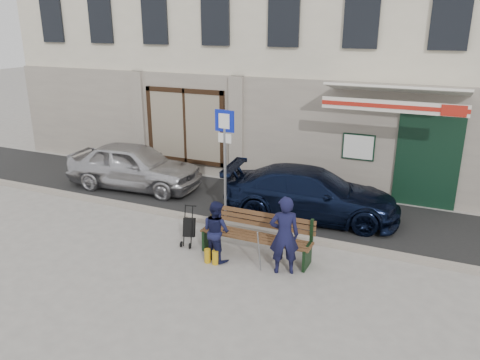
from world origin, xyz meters
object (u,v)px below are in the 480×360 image
Objects in this scene: parking_sign at (225,148)px; bench at (254,236)px; car_silver at (134,166)px; stroller at (189,228)px; car_navy at (311,194)px; woman at (216,231)px; man at (284,235)px.

bench is (1.37, -1.45, -1.41)m from parking_sign.
stroller is (3.39, -2.65, -0.29)m from car_silver.
parking_sign is 2.45m from bench.
parking_sign is at bearing 69.83° from stroller.
bench is 2.68× the size of stroller.
car_navy is 3.39× the size of woman.
car_silver is 1.67× the size of bench.
car_silver reaches higher than bench.
bench is 0.81m from woman.
man is at bearing 178.52° from car_navy.
stroller is at bearing -132.69° from car_silver.
parking_sign reaches higher than car_silver.
bench is at bearing -122.09° from car_silver.
man reaches higher than car_navy.
man reaches higher than woman.
stroller is at bearing -88.74° from parking_sign.
man is (2.17, -1.85, -1.07)m from parking_sign.
woman is at bearing -22.02° from man.
car_navy reaches higher than bench.
woman is at bearing -63.25° from parking_sign.
car_silver is 0.92× the size of car_navy.
woman is at bearing -36.98° from stroller.
car_silver is 6.40m from man.
car_silver is 2.51× the size of man.
man is 1.24× the size of woman.
parking_sign is 3.04m from man.
bench is at bearing 161.45° from car_navy.
parking_sign reaches higher than car_navy.
car_navy is at bearing -108.30° from man.
parking_sign is 1.16× the size of bench.
man is at bearing -22.41° from stroller.
stroller is (-1.50, -0.11, -0.06)m from bench.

